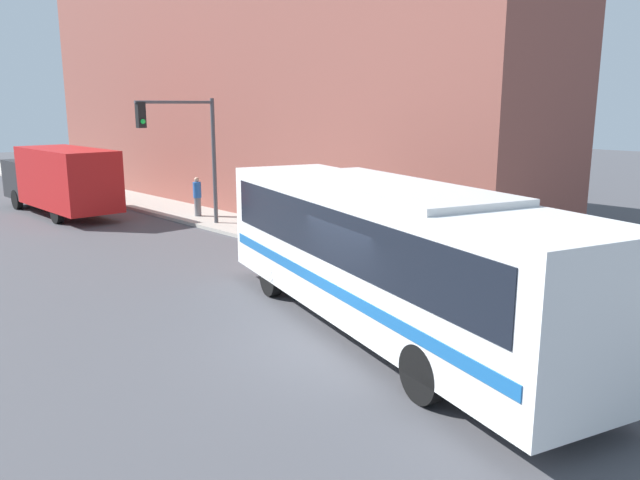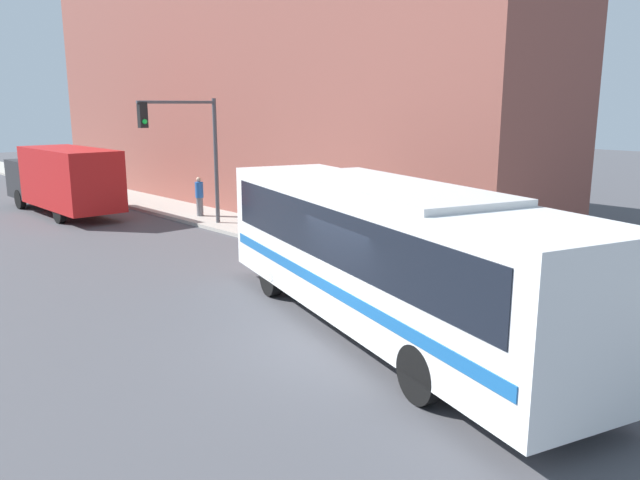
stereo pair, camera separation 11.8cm
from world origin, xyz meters
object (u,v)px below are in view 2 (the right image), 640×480
Objects in this scene: fire_hydrant at (351,245)px; traffic_light_pole at (189,139)px; parking_meter at (270,211)px; city_bus at (382,247)px; pedestrian_near_corner at (199,196)px; delivery_truck at (63,178)px.

traffic_light_pole is at bearing 97.62° from fire_hydrant.
traffic_light_pole is 4.45m from parking_meter.
pedestrian_near_corner is at bearing 89.30° from city_bus.
delivery_truck is at bearing 127.12° from pedestrian_near_corner.
parking_meter is (3.35, -10.43, -0.55)m from delivery_truck.
parking_meter is at bearing 82.40° from city_bus.
delivery_truck is at bearing 103.02° from fire_hydrant.
delivery_truck is 5.05× the size of pedestrian_near_corner.
delivery_truck is 14.92m from fire_hydrant.
traffic_light_pole is 3.44m from pedestrian_near_corner.
pedestrian_near_corner is at bearing 85.27° from parking_meter.
fire_hydrant is 0.56× the size of parking_meter.
traffic_light_pole is at bearing -128.91° from pedestrian_near_corner.
city_bus is 12.86m from traffic_light_pole.
traffic_light_pole reaches higher than parking_meter.
city_bus is 9.71m from parking_meter.
parking_meter is at bearing -94.73° from pedestrian_near_corner.
delivery_truck is 7.47m from traffic_light_pole.
delivery_truck is at bearing 107.83° from parking_meter.
pedestrian_near_corner is at bearing -52.88° from delivery_truck.
traffic_light_pole reaches higher than fire_hydrant.
parking_meter is (3.93, 8.84, -0.79)m from city_bus.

